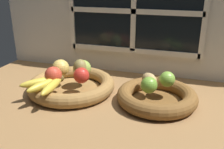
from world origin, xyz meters
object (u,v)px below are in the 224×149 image
(apple_red_right, at_px, (81,75))
(potato_back, at_px, (164,81))
(apple_golden_left, at_px, (61,68))
(potato_oblong, at_px, (149,80))
(pear_brown, at_px, (80,68))
(lime_near, at_px, (149,85))
(fruit_bowl_right, at_px, (157,97))
(lime_far, at_px, (167,79))
(fruit_bowl_left, at_px, (72,85))
(banana_bunch_front, at_px, (46,84))
(apple_green_back, at_px, (83,68))
(apple_red_front, at_px, (53,75))

(apple_red_right, height_order, potato_back, apple_red_right)
(apple_golden_left, xyz_separation_m, potato_oblong, (0.38, 0.01, -0.01))
(pear_brown, distance_m, potato_back, 0.35)
(lime_near, bearing_deg, fruit_bowl_right, 56.31)
(lime_far, bearing_deg, fruit_bowl_left, -174.23)
(lime_near, xyz_separation_m, lime_far, (0.06, 0.08, -0.00))
(fruit_bowl_left, distance_m, lime_far, 0.40)
(fruit_bowl_right, height_order, potato_back, potato_back)
(banana_bunch_front, distance_m, lime_far, 0.47)
(potato_back, distance_m, potato_oblong, 0.06)
(apple_green_back, xyz_separation_m, pear_brown, (-0.00, -0.02, 0.00))
(fruit_bowl_right, relative_size, apple_golden_left, 4.21)
(apple_green_back, bearing_deg, apple_red_front, -126.93)
(pear_brown, relative_size, lime_far, 1.30)
(pear_brown, bearing_deg, potato_back, 2.88)
(apple_red_front, bearing_deg, potato_back, 14.21)
(fruit_bowl_right, height_order, apple_red_right, apple_red_right)
(apple_red_right, distance_m, potato_back, 0.33)
(apple_green_back, bearing_deg, lime_near, -15.67)
(apple_green_back, height_order, apple_red_front, apple_green_back)
(apple_red_right, xyz_separation_m, apple_red_front, (-0.11, -0.04, 0.00))
(fruit_bowl_left, distance_m, apple_red_front, 0.10)
(fruit_bowl_right, bearing_deg, pear_brown, 175.26)
(apple_green_back, bearing_deg, fruit_bowl_right, -7.75)
(fruit_bowl_right, xyz_separation_m, potato_oblong, (-0.04, 0.03, 0.06))
(fruit_bowl_left, bearing_deg, apple_red_front, -125.46)
(fruit_bowl_right, distance_m, lime_near, 0.08)
(potato_back, height_order, lime_near, lime_near)
(apple_red_front, bearing_deg, lime_near, 3.54)
(apple_green_back, relative_size, lime_far, 1.16)
(apple_golden_left, bearing_deg, apple_red_right, -20.48)
(apple_red_front, relative_size, banana_bunch_front, 0.39)
(apple_red_right, bearing_deg, pear_brown, 118.11)
(lime_far, bearing_deg, apple_golden_left, -176.88)
(pear_brown, relative_size, potato_back, 1.27)
(apple_golden_left, height_order, apple_red_front, apple_golden_left)
(potato_oblong, bearing_deg, potato_back, 15.95)
(apple_green_back, bearing_deg, apple_golden_left, -162.11)
(pear_brown, bearing_deg, banana_bunch_front, -119.29)
(apple_green_back, bearing_deg, lime_far, -0.76)
(apple_golden_left, xyz_separation_m, lime_near, (0.39, -0.06, -0.01))
(fruit_bowl_left, relative_size, potato_back, 5.85)
(potato_oblong, distance_m, lime_far, 0.07)
(apple_golden_left, distance_m, apple_red_right, 0.12)
(apple_red_front, xyz_separation_m, lime_near, (0.38, 0.02, -0.00))
(fruit_bowl_right, height_order, lime_far, lime_far)
(fruit_bowl_left, relative_size, potato_oblong, 4.42)
(fruit_bowl_right, height_order, apple_golden_left, apple_golden_left)
(banana_bunch_front, xyz_separation_m, potato_back, (0.43, 0.16, 0.01))
(apple_golden_left, relative_size, apple_green_back, 1.04)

